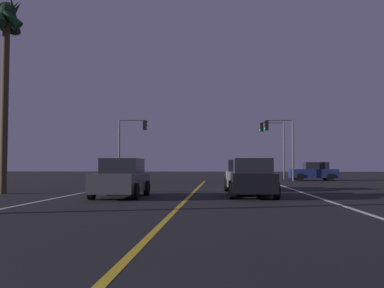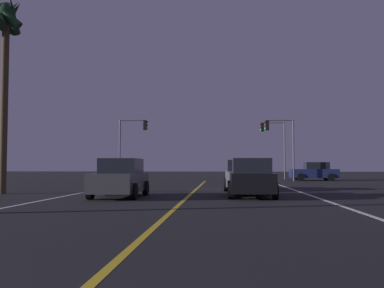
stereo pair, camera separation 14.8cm
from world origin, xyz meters
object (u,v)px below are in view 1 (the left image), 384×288
at_px(car_crossing_side, 314,172).
at_px(traffic_light_far_right, 273,137).
at_px(car_ahead_far, 242,176).
at_px(traffic_light_near_right, 279,136).
at_px(palm_tree_left_mid, 6,34).
at_px(car_lead_same_lane, 252,178).
at_px(traffic_light_near_left, 132,136).
at_px(car_oncoming, 122,178).

relative_size(car_crossing_side, traffic_light_far_right, 0.74).
bearing_deg(car_ahead_far, traffic_light_far_right, -11.70).
height_order(traffic_light_near_right, palm_tree_left_mid, palm_tree_left_mid).
xyz_separation_m(car_lead_same_lane, car_ahead_far, (-0.16, 5.51, 0.00)).
bearing_deg(traffic_light_near_left, car_crossing_side, 5.57).
distance_m(car_oncoming, car_ahead_far, 8.18).
relative_size(traffic_light_near_left, traffic_light_far_right, 0.96).
bearing_deg(car_oncoming, car_ahead_far, 137.13).
bearing_deg(traffic_light_far_right, car_crossing_side, 130.40).
height_order(car_oncoming, palm_tree_left_mid, palm_tree_left_mid).
xyz_separation_m(car_oncoming, palm_tree_left_mid, (-6.34, 1.92, 7.14)).
distance_m(car_ahead_far, traffic_light_far_right, 20.70).
bearing_deg(car_oncoming, car_crossing_side, 149.57).
bearing_deg(car_oncoming, traffic_light_near_right, 154.81).
relative_size(car_crossing_side, traffic_light_near_left, 0.77).
distance_m(traffic_light_near_right, traffic_light_near_left, 13.39).
distance_m(car_oncoming, traffic_light_near_right, 22.87).
xyz_separation_m(traffic_light_far_right, palm_tree_left_mid, (-16.05, -24.07, 3.68)).
bearing_deg(car_crossing_side, traffic_light_near_right, 25.95).
distance_m(traffic_light_near_left, traffic_light_far_right, 14.54).
relative_size(car_lead_same_lane, traffic_light_near_left, 0.77).
xyz_separation_m(car_lead_same_lane, traffic_light_far_right, (3.98, 25.50, 3.46)).
distance_m(car_crossing_side, car_oncoming, 25.65).
relative_size(car_lead_same_lane, palm_tree_left_mid, 0.43).
distance_m(traffic_light_near_right, palm_tree_left_mid, 24.80).
bearing_deg(traffic_light_near_right, traffic_light_far_right, -90.71).
bearing_deg(traffic_light_near_left, palm_tree_left_mid, -97.94).
bearing_deg(car_oncoming, traffic_light_near_left, -169.62).
relative_size(traffic_light_near_right, traffic_light_near_left, 0.98).
height_order(car_lead_same_lane, traffic_light_near_left, traffic_light_near_left).
bearing_deg(car_lead_same_lane, palm_tree_left_mid, 83.20).
height_order(traffic_light_near_left, palm_tree_left_mid, palm_tree_left_mid).
bearing_deg(car_lead_same_lane, car_oncoming, 94.80).
relative_size(traffic_light_near_left, palm_tree_left_mid, 0.56).
xyz_separation_m(traffic_light_near_right, palm_tree_left_mid, (-15.98, -18.57, 3.90)).
bearing_deg(palm_tree_left_mid, traffic_light_far_right, 56.31).
distance_m(car_oncoming, traffic_light_far_right, 27.95).
relative_size(car_ahead_far, traffic_light_near_left, 0.77).
bearing_deg(traffic_light_far_right, traffic_light_near_right, 89.29).
xyz_separation_m(car_lead_same_lane, traffic_light_near_left, (-9.47, 20.00, 3.31)).
relative_size(traffic_light_near_right, traffic_light_far_right, 0.94).
bearing_deg(traffic_light_near_left, traffic_light_near_right, 0.00).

